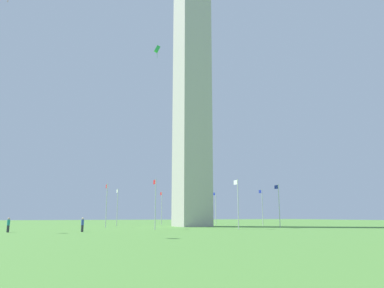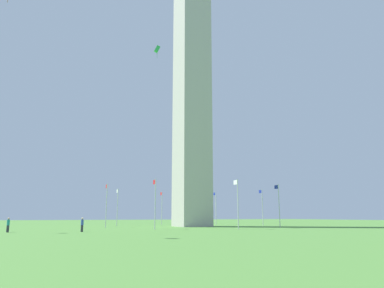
{
  "view_description": "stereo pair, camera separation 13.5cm",
  "coord_description": "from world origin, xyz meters",
  "px_view_note": "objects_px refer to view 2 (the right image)",
  "views": [
    {
      "loc": [
        -62.36,
        29.51,
        1.88
      ],
      "look_at": [
        0.0,
        0.0,
        15.39
      ],
      "focal_mm": 34.49,
      "sensor_mm": 36.0,
      "label": 1
    },
    {
      "loc": [
        -62.41,
        29.39,
        1.88
      ],
      "look_at": [
        0.0,
        0.0,
        15.39
      ],
      "focal_mm": 34.49,
      "sensor_mm": 36.0,
      "label": 2
    }
  ],
  "objects_px": {
    "flagpole_n": "(162,206)",
    "flagpole_se": "(155,201)",
    "person_blue_shirt": "(82,225)",
    "flagpole_s": "(238,201)",
    "obelisk_monument": "(192,89)",
    "flagpole_ne": "(117,205)",
    "flagpole_w": "(262,205)",
    "flagpole_e": "(106,203)",
    "flagpole_nw": "(216,206)",
    "flagpole_sw": "(279,203)",
    "kite_green_box": "(157,49)",
    "person_teal_shirt": "(8,225)"
  },
  "relations": [
    {
      "from": "flagpole_e",
      "to": "flagpole_ne",
      "type": "bearing_deg",
      "value": -22.5
    },
    {
      "from": "flagpole_e",
      "to": "flagpole_w",
      "type": "distance_m",
      "value": 31.61
    },
    {
      "from": "flagpole_se",
      "to": "obelisk_monument",
      "type": "bearing_deg",
      "value": -45.17
    },
    {
      "from": "obelisk_monument",
      "to": "flagpole_s",
      "type": "relative_size",
      "value": 7.26
    },
    {
      "from": "flagpole_e",
      "to": "person_teal_shirt",
      "type": "relative_size",
      "value": 4.28
    },
    {
      "from": "flagpole_se",
      "to": "person_blue_shirt",
      "type": "height_order",
      "value": "flagpole_se"
    },
    {
      "from": "flagpole_ne",
      "to": "flagpole_sw",
      "type": "xyz_separation_m",
      "value": [
        -22.35,
        -22.35,
        0.0
      ]
    },
    {
      "from": "flagpole_e",
      "to": "person_teal_shirt",
      "type": "height_order",
      "value": "flagpole_e"
    },
    {
      "from": "flagpole_s",
      "to": "flagpole_w",
      "type": "height_order",
      "value": "same"
    },
    {
      "from": "flagpole_n",
      "to": "flagpole_nw",
      "type": "bearing_deg",
      "value": -112.5
    },
    {
      "from": "flagpole_w",
      "to": "kite_green_box",
      "type": "relative_size",
      "value": 2.92
    },
    {
      "from": "obelisk_monument",
      "to": "flagpole_e",
      "type": "relative_size",
      "value": 7.26
    },
    {
      "from": "kite_green_box",
      "to": "flagpole_se",
      "type": "bearing_deg",
      "value": 161.38
    },
    {
      "from": "flagpole_n",
      "to": "person_blue_shirt",
      "type": "relative_size",
      "value": 4.28
    },
    {
      "from": "flagpole_n",
      "to": "flagpole_se",
      "type": "distance_m",
      "value": 29.21
    },
    {
      "from": "flagpole_w",
      "to": "flagpole_nw",
      "type": "xyz_separation_m",
      "value": [
        11.18,
        4.63,
        0.0
      ]
    },
    {
      "from": "flagpole_sw",
      "to": "kite_green_box",
      "type": "xyz_separation_m",
      "value": [
        8.57,
        19.47,
        28.03
      ]
    },
    {
      "from": "flagpole_ne",
      "to": "kite_green_box",
      "type": "distance_m",
      "value": 31.37
    },
    {
      "from": "flagpole_nw",
      "to": "kite_green_box",
      "type": "bearing_deg",
      "value": 125.31
    },
    {
      "from": "flagpole_s",
      "to": "flagpole_nw",
      "type": "bearing_deg",
      "value": -22.5
    },
    {
      "from": "flagpole_w",
      "to": "flagpole_nw",
      "type": "distance_m",
      "value": 12.1
    },
    {
      "from": "flagpole_se",
      "to": "person_blue_shirt",
      "type": "xyz_separation_m",
      "value": [
        -4.38,
        10.83,
        -3.17
      ]
    },
    {
      "from": "obelisk_monument",
      "to": "flagpole_ne",
      "type": "xyz_separation_m",
      "value": [
        11.24,
        11.18,
        -22.4
      ]
    },
    {
      "from": "flagpole_se",
      "to": "kite_green_box",
      "type": "height_order",
      "value": "kite_green_box"
    },
    {
      "from": "person_blue_shirt",
      "to": "kite_green_box",
      "type": "bearing_deg",
      "value": 18.75
    },
    {
      "from": "person_blue_shirt",
      "to": "flagpole_s",
      "type": "bearing_deg",
      "value": -25.25
    },
    {
      "from": "kite_green_box",
      "to": "obelisk_monument",
      "type": "bearing_deg",
      "value": -72.93
    },
    {
      "from": "flagpole_nw",
      "to": "flagpole_ne",
      "type": "bearing_deg",
      "value": 90.0
    },
    {
      "from": "flagpole_sw",
      "to": "flagpole_nw",
      "type": "distance_m",
      "value": 22.35
    },
    {
      "from": "flagpole_e",
      "to": "flagpole_se",
      "type": "height_order",
      "value": "same"
    },
    {
      "from": "flagpole_se",
      "to": "flagpole_w",
      "type": "height_order",
      "value": "same"
    },
    {
      "from": "flagpole_n",
      "to": "person_teal_shirt",
      "type": "xyz_separation_m",
      "value": [
        -29.08,
        30.09,
        -3.17
      ]
    },
    {
      "from": "flagpole_sw",
      "to": "flagpole_w",
      "type": "xyz_separation_m",
      "value": [
        11.18,
        -4.63,
        0.0
      ]
    },
    {
      "from": "obelisk_monument",
      "to": "person_teal_shirt",
      "type": "bearing_deg",
      "value": 113.71
    },
    {
      "from": "flagpole_nw",
      "to": "kite_green_box",
      "type": "height_order",
      "value": "kite_green_box"
    },
    {
      "from": "flagpole_e",
      "to": "flagpole_s",
      "type": "height_order",
      "value": "same"
    },
    {
      "from": "flagpole_ne",
      "to": "flagpole_s",
      "type": "height_order",
      "value": "same"
    },
    {
      "from": "flagpole_ne",
      "to": "flagpole_s",
      "type": "bearing_deg",
      "value": -157.5
    },
    {
      "from": "flagpole_w",
      "to": "flagpole_sw",
      "type": "bearing_deg",
      "value": 157.5
    },
    {
      "from": "flagpole_e",
      "to": "flagpole_sw",
      "type": "height_order",
      "value": "same"
    },
    {
      "from": "flagpole_sw",
      "to": "flagpole_nw",
      "type": "height_order",
      "value": "same"
    },
    {
      "from": "flagpole_ne",
      "to": "flagpole_se",
      "type": "relative_size",
      "value": 1.0
    },
    {
      "from": "flagpole_ne",
      "to": "person_teal_shirt",
      "type": "distance_m",
      "value": 31.08
    },
    {
      "from": "flagpole_e",
      "to": "person_teal_shirt",
      "type": "bearing_deg",
      "value": 132.92
    },
    {
      "from": "obelisk_monument",
      "to": "flagpole_w",
      "type": "bearing_deg",
      "value": -89.76
    },
    {
      "from": "flagpole_w",
      "to": "person_teal_shirt",
      "type": "xyz_separation_m",
      "value": [
        -13.28,
        45.89,
        -3.17
      ]
    },
    {
      "from": "obelisk_monument",
      "to": "person_blue_shirt",
      "type": "relative_size",
      "value": 31.02
    },
    {
      "from": "person_teal_shirt",
      "to": "flagpole_se",
      "type": "bearing_deg",
      "value": -13.03
    },
    {
      "from": "flagpole_n",
      "to": "flagpole_e",
      "type": "relative_size",
      "value": 1.0
    },
    {
      "from": "kite_green_box",
      "to": "flagpole_e",
      "type": "bearing_deg",
      "value": 70.84
    }
  ]
}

